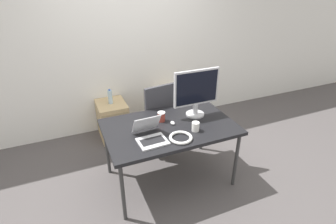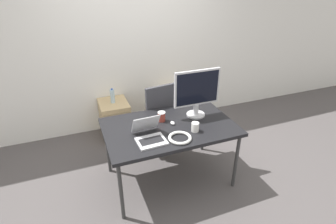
{
  "view_description": "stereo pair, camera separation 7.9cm",
  "coord_description": "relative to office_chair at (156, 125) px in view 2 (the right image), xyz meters",
  "views": [
    {
      "loc": [
        -1.0,
        -2.34,
        2.27
      ],
      "look_at": [
        0.0,
        0.05,
        0.92
      ],
      "focal_mm": 28.0,
      "sensor_mm": 36.0,
      "label": 1
    },
    {
      "loc": [
        -0.93,
        -2.37,
        2.27
      ],
      "look_at": [
        0.0,
        0.05,
        0.92
      ],
      "focal_mm": 28.0,
      "sensor_mm": 36.0,
      "label": 2
    }
  ],
  "objects": [
    {
      "name": "ground_plane",
      "position": [
        -0.06,
        -0.71,
        -0.38
      ],
      "size": [
        14.0,
        14.0,
        0.0
      ],
      "primitive_type": "plane",
      "color": "#514C4C"
    },
    {
      "name": "wall_back",
      "position": [
        -0.06,
        0.83,
        0.92
      ],
      "size": [
        10.0,
        0.05,
        2.6
      ],
      "color": "white",
      "rests_on": "ground_plane"
    },
    {
      "name": "desk",
      "position": [
        -0.06,
        -0.71,
        0.34
      ],
      "size": [
        1.46,
        0.92,
        0.77
      ],
      "color": "black",
      "rests_on": "ground_plane"
    },
    {
      "name": "office_chair",
      "position": [
        0.0,
        0.0,
        0.0
      ],
      "size": [
        0.56,
        0.59,
        1.04
      ],
      "color": "#232326",
      "rests_on": "ground_plane"
    },
    {
      "name": "cabinet_left",
      "position": [
        -0.49,
        0.54,
        -0.1
      ],
      "size": [
        0.42,
        0.51,
        0.57
      ],
      "color": "tan",
      "rests_on": "ground_plane"
    },
    {
      "name": "cabinet_right",
      "position": [
        0.49,
        0.54,
        -0.1
      ],
      "size": [
        0.42,
        0.51,
        0.57
      ],
      "color": "tan",
      "rests_on": "ground_plane"
    },
    {
      "name": "water_bottle",
      "position": [
        -0.49,
        0.55,
        0.29
      ],
      "size": [
        0.07,
        0.07,
        0.23
      ],
      "color": "silver",
      "rests_on": "cabinet_left"
    },
    {
      "name": "laptop_center",
      "position": [
        -0.36,
        -0.89,
        0.44
      ],
      "size": [
        0.3,
        0.36,
        0.23
      ],
      "color": "silver",
      "rests_on": "desk"
    },
    {
      "name": "monitor",
      "position": [
        0.32,
        -0.6,
        0.69
      ],
      "size": [
        0.56,
        0.22,
        0.57
      ],
      "color": "#B7B7BC",
      "rests_on": "desk"
    },
    {
      "name": "mouse",
      "position": [
        -0.02,
        -0.69,
        0.4
      ],
      "size": [
        0.05,
        0.07,
        0.03
      ],
      "color": "silver",
      "rests_on": "desk"
    },
    {
      "name": "coffee_cup_white",
      "position": [
        0.15,
        -0.92,
        0.44
      ],
      "size": [
        0.08,
        0.08,
        0.1
      ],
      "color": "white",
      "rests_on": "desk"
    },
    {
      "name": "coffee_cup_brown",
      "position": [
        -0.11,
        -0.58,
        0.45
      ],
      "size": [
        0.09,
        0.09,
        0.11
      ],
      "color": "maroon",
      "rests_on": "desk"
    },
    {
      "name": "cable_coil",
      "position": [
        -0.06,
        -1.0,
        0.4
      ],
      "size": [
        0.25,
        0.25,
        0.03
      ],
      "color": "white",
      "rests_on": "desk"
    },
    {
      "name": "scissors",
      "position": [
        -0.26,
        -0.64,
        0.39
      ],
      "size": [
        0.17,
        0.07,
        0.01
      ],
      "color": "#B2B2B7",
      "rests_on": "desk"
    }
  ]
}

